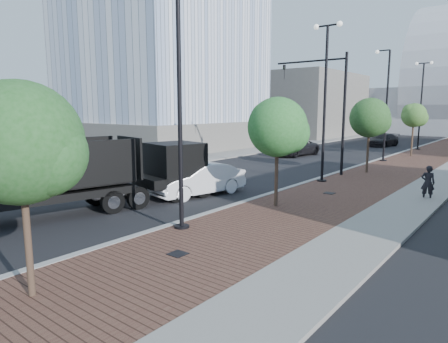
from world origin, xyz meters
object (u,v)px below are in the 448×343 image
Objects in this scene: dump_truck at (113,178)px; dark_car_mid at (295,148)px; white_sedan at (199,179)px; pedestrian at (428,183)px.

dump_truck is 23.27m from dark_car_mid.
dump_truck is 2.49× the size of dark_car_mid.
dump_truck reaches higher than white_sedan.
white_sedan is at bearing -70.49° from dark_car_mid.
pedestrian is at bearing 44.80° from white_sedan.
dark_car_mid is at bearing 110.09° from dump_truck.
dump_truck is at bearing -94.28° from white_sedan.
white_sedan is (1.28, 4.33, -0.50)m from dump_truck.
pedestrian is (14.08, -12.59, 0.11)m from dark_car_mid.
dump_truck is at bearing 29.80° from pedestrian.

